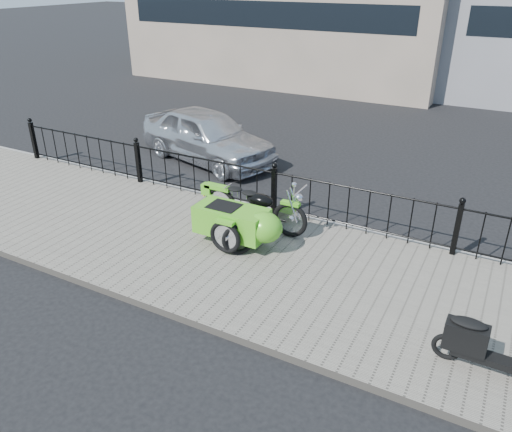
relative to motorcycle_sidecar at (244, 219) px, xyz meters
The scene contains 8 objects.
ground 0.61m from the motorcycle_sidecar, 138.13° to the left, with size 120.00×120.00×0.00m, color black.
sidewalk 0.68m from the motorcycle_sidecar, 102.83° to the right, with size 30.00×3.80×0.12m, color slate.
curb 1.62m from the motorcycle_sidecar, 93.55° to the left, with size 30.00×0.10×0.12m, color gray.
iron_fence 1.39m from the motorcycle_sidecar, 93.91° to the left, with size 14.11×0.11×1.08m.
motorcycle_sidecar is the anchor object (origin of this frame).
scooter 4.40m from the motorcycle_sidecar, 18.83° to the right, with size 1.41×0.41×0.95m.
spare_tire 0.46m from the motorcycle_sidecar, 73.69° to the right, with size 0.59×0.59×0.08m, color black.
sedan_car 4.84m from the motorcycle_sidecar, 131.14° to the left, with size 1.63×4.05×1.38m, color silver.
Camera 1 is at (4.05, -6.98, 4.58)m, focal length 35.00 mm.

